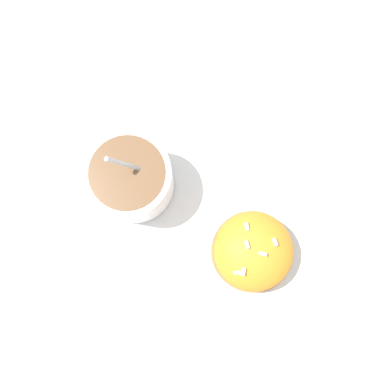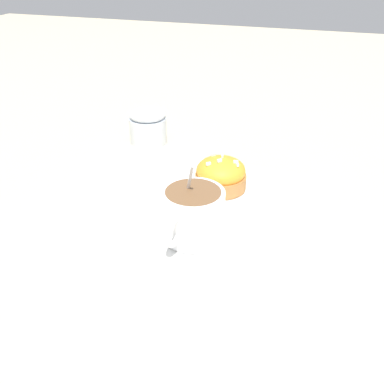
# 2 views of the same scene
# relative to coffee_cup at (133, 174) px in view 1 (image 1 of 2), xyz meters

# --- Properties ---
(ground_plane) EXTENTS (3.00, 3.00, 0.00)m
(ground_plane) POSITION_rel_coffee_cup_xyz_m (-0.07, 0.00, -0.04)
(ground_plane) COLOR #C6B793
(paper_napkin) EXTENTS (0.33, 0.32, 0.00)m
(paper_napkin) POSITION_rel_coffee_cup_xyz_m (-0.07, 0.00, -0.04)
(paper_napkin) COLOR white
(paper_napkin) RESTS_ON ground_plane
(coffee_cup) EXTENTS (0.10, 0.08, 0.11)m
(coffee_cup) POSITION_rel_coffee_cup_xyz_m (0.00, 0.00, 0.00)
(coffee_cup) COLOR white
(coffee_cup) RESTS_ON paper_napkin
(frosted_pastry) EXTENTS (0.08, 0.08, 0.05)m
(frosted_pastry) POSITION_rel_coffee_cup_xyz_m (-0.14, 0.01, -0.01)
(frosted_pastry) COLOR #B2753D
(frosted_pastry) RESTS_ON paper_napkin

